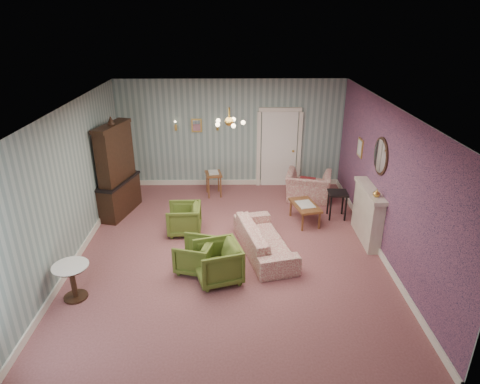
{
  "coord_description": "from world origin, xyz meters",
  "views": [
    {
      "loc": [
        0.08,
        -7.36,
        4.45
      ],
      "look_at": [
        0.2,
        0.4,
        1.1
      ],
      "focal_mm": 31.27,
      "sensor_mm": 36.0,
      "label": 1
    }
  ],
  "objects_px": {
    "dresser": "(116,167)",
    "pedestal_table": "(73,282)",
    "coffee_table": "(305,213)",
    "side_table_black": "(337,205)",
    "olive_chair_b": "(195,254)",
    "olive_chair_a": "(218,261)",
    "sofa_chintz": "(265,235)",
    "olive_chair_c": "(184,218)",
    "wingback_chair": "(309,182)",
    "fireplace": "(368,214)"
  },
  "relations": [
    {
      "from": "sofa_chintz",
      "to": "fireplace",
      "type": "bearing_deg",
      "value": -90.58
    },
    {
      "from": "olive_chair_b",
      "to": "fireplace",
      "type": "xyz_separation_m",
      "value": [
        3.51,
        1.12,
        0.24
      ]
    },
    {
      "from": "olive_chair_b",
      "to": "coffee_table",
      "type": "bearing_deg",
      "value": 144.43
    },
    {
      "from": "olive_chair_c",
      "to": "sofa_chintz",
      "type": "distance_m",
      "value": 1.89
    },
    {
      "from": "olive_chair_c",
      "to": "side_table_black",
      "type": "xyz_separation_m",
      "value": [
        3.48,
        0.67,
        -0.04
      ]
    },
    {
      "from": "sofa_chintz",
      "to": "coffee_table",
      "type": "distance_m",
      "value": 1.64
    },
    {
      "from": "olive_chair_b",
      "to": "wingback_chair",
      "type": "xyz_separation_m",
      "value": [
        2.62,
        3.18,
        0.14
      ]
    },
    {
      "from": "olive_chair_a",
      "to": "pedestal_table",
      "type": "distance_m",
      "value": 2.45
    },
    {
      "from": "olive_chair_c",
      "to": "side_table_black",
      "type": "relative_size",
      "value": 1.11
    },
    {
      "from": "olive_chair_b",
      "to": "dresser",
      "type": "relative_size",
      "value": 0.29
    },
    {
      "from": "wingback_chair",
      "to": "pedestal_table",
      "type": "bearing_deg",
      "value": 54.86
    },
    {
      "from": "pedestal_table",
      "to": "coffee_table",
      "type": "bearing_deg",
      "value": 32.22
    },
    {
      "from": "dresser",
      "to": "pedestal_table",
      "type": "relative_size",
      "value": 3.56
    },
    {
      "from": "wingback_chair",
      "to": "pedestal_table",
      "type": "xyz_separation_m",
      "value": [
        -4.59,
        -4.0,
        -0.16
      ]
    },
    {
      "from": "sofa_chintz",
      "to": "side_table_black",
      "type": "relative_size",
      "value": 3.1
    },
    {
      "from": "side_table_black",
      "to": "pedestal_table",
      "type": "bearing_deg",
      "value": -149.96
    },
    {
      "from": "wingback_chair",
      "to": "pedestal_table",
      "type": "relative_size",
      "value": 1.7
    },
    {
      "from": "sofa_chintz",
      "to": "side_table_black",
      "type": "xyz_separation_m",
      "value": [
        1.79,
        1.51,
        -0.07
      ]
    },
    {
      "from": "olive_chair_a",
      "to": "side_table_black",
      "type": "height_order",
      "value": "olive_chair_a"
    },
    {
      "from": "side_table_black",
      "to": "fireplace",
      "type": "bearing_deg",
      "value": -68.81
    },
    {
      "from": "olive_chair_b",
      "to": "wingback_chair",
      "type": "distance_m",
      "value": 4.13
    },
    {
      "from": "sofa_chintz",
      "to": "wingback_chair",
      "type": "distance_m",
      "value": 2.88
    },
    {
      "from": "sofa_chintz",
      "to": "dresser",
      "type": "xyz_separation_m",
      "value": [
        -3.33,
        1.86,
        0.76
      ]
    },
    {
      "from": "olive_chair_b",
      "to": "coffee_table",
      "type": "distance_m",
      "value": 3.01
    },
    {
      "from": "olive_chair_a",
      "to": "side_table_black",
      "type": "relative_size",
      "value": 1.21
    },
    {
      "from": "dresser",
      "to": "side_table_black",
      "type": "distance_m",
      "value": 5.2
    },
    {
      "from": "olive_chair_b",
      "to": "fireplace",
      "type": "relative_size",
      "value": 0.48
    },
    {
      "from": "dresser",
      "to": "coffee_table",
      "type": "height_order",
      "value": "dresser"
    },
    {
      "from": "olive_chair_a",
      "to": "olive_chair_b",
      "type": "relative_size",
      "value": 1.16
    },
    {
      "from": "dresser",
      "to": "coffee_table",
      "type": "xyz_separation_m",
      "value": [
        4.34,
        -0.58,
        -0.92
      ]
    },
    {
      "from": "dresser",
      "to": "olive_chair_b",
      "type": "bearing_deg",
      "value": -36.37
    },
    {
      "from": "fireplace",
      "to": "coffee_table",
      "type": "xyz_separation_m",
      "value": [
        -1.17,
        0.78,
        -0.35
      ]
    },
    {
      "from": "olive_chair_b",
      "to": "fireplace",
      "type": "bearing_deg",
      "value": 123.03
    },
    {
      "from": "sofa_chintz",
      "to": "dresser",
      "type": "distance_m",
      "value": 3.89
    },
    {
      "from": "dresser",
      "to": "pedestal_table",
      "type": "distance_m",
      "value": 3.39
    },
    {
      "from": "olive_chair_b",
      "to": "side_table_black",
      "type": "relative_size",
      "value": 1.05
    },
    {
      "from": "dresser",
      "to": "pedestal_table",
      "type": "bearing_deg",
      "value": -74.71
    },
    {
      "from": "olive_chair_c",
      "to": "wingback_chair",
      "type": "height_order",
      "value": "wingback_chair"
    },
    {
      "from": "olive_chair_a",
      "to": "coffee_table",
      "type": "xyz_separation_m",
      "value": [
        1.9,
        2.22,
        -0.16
      ]
    },
    {
      "from": "wingback_chair",
      "to": "fireplace",
      "type": "relative_size",
      "value": 0.79
    },
    {
      "from": "wingback_chair",
      "to": "coffee_table",
      "type": "distance_m",
      "value": 1.34
    },
    {
      "from": "sofa_chintz",
      "to": "coffee_table",
      "type": "bearing_deg",
      "value": -51.79
    },
    {
      "from": "dresser",
      "to": "side_table_black",
      "type": "bearing_deg",
      "value": 10.72
    },
    {
      "from": "olive_chair_b",
      "to": "dresser",
      "type": "height_order",
      "value": "dresser"
    },
    {
      "from": "olive_chair_b",
      "to": "pedestal_table",
      "type": "relative_size",
      "value": 1.05
    },
    {
      "from": "olive_chair_b",
      "to": "sofa_chintz",
      "type": "bearing_deg",
      "value": 130.14
    },
    {
      "from": "wingback_chair",
      "to": "pedestal_table",
      "type": "height_order",
      "value": "wingback_chair"
    },
    {
      "from": "coffee_table",
      "to": "side_table_black",
      "type": "xyz_separation_m",
      "value": [
        0.78,
        0.23,
        0.1
      ]
    },
    {
      "from": "wingback_chair",
      "to": "coffee_table",
      "type": "relative_size",
      "value": 1.24
    },
    {
      "from": "coffee_table",
      "to": "side_table_black",
      "type": "distance_m",
      "value": 0.82
    }
  ]
}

